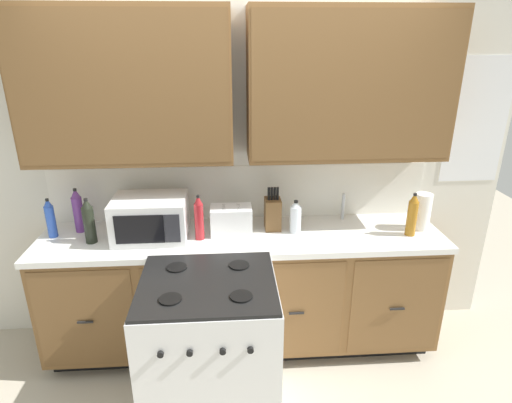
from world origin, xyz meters
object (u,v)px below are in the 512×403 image
paper_towel_roll (422,211)px  bottle_amber (412,215)px  bottle_dark (89,221)px  bottle_red (199,218)px  stove_range (211,351)px  microwave (151,218)px  toaster (231,220)px  bottle_violet (78,211)px  bottle_clear (295,217)px  bottle_blue (50,218)px  knife_block (273,213)px

paper_towel_roll → bottle_amber: bearing=-140.3°
bottle_dark → bottle_amber: bearing=-1.0°
bottle_amber → bottle_red: size_ratio=0.97×
stove_range → microwave: bearing=122.0°
toaster → bottle_violet: size_ratio=0.89×
toaster → bottle_clear: size_ratio=1.20×
bottle_blue → bottle_red: 1.00m
paper_towel_roll → bottle_dark: bearing=-178.5°
microwave → paper_towel_roll: bearing=0.2°
bottle_amber → bottle_dark: bearing=179.0°
knife_block → paper_towel_roll: (1.04, -0.07, 0.01)m
bottle_blue → bottle_clear: bottle_blue is taller
paper_towel_roll → bottle_blue: (-2.54, 0.05, 0.00)m
stove_range → bottle_amber: size_ratio=3.15×
bottle_clear → paper_towel_roll: bearing=-0.4°
stove_range → bottle_clear: (0.58, 0.64, 0.56)m
stove_range → bottle_blue: size_ratio=3.47×
knife_block → bottle_red: (-0.50, -0.13, 0.04)m
bottle_blue → bottle_red: bearing=-6.0°
bottle_amber → bottle_dark: bottle_dark is taller
bottle_blue → stove_range: bearing=-32.8°
knife_block → bottle_dark: 1.22m
bottle_violet → bottle_clear: bearing=-4.5°
microwave → knife_block: 0.83m
bottle_clear → bottle_red: 0.66m
bottle_violet → bottle_amber: bearing=-5.5°
bottle_violet → bottle_clear: size_ratio=1.35×
paper_towel_roll → bottle_red: 1.54m
microwave → toaster: size_ratio=1.71×
knife_block → microwave: bearing=-174.4°
toaster → bottle_dark: size_ratio=0.91×
stove_range → bottle_clear: size_ratio=4.08×
bottle_blue → bottle_clear: (1.65, -0.04, -0.02)m
paper_towel_roll → bottle_blue: 2.54m
bottle_violet → bottle_red: size_ratio=1.01×
toaster → bottle_dark: 0.93m
knife_block → bottle_violet: bearing=177.9°
microwave → bottle_red: size_ratio=1.54×
bottle_amber → bottle_red: (-1.43, 0.04, 0.00)m
paper_towel_roll → bottle_blue: bottle_blue is taller
bottle_clear → bottle_blue: bearing=178.5°
bottle_violet → stove_range: bearing=-40.1°
bottle_violet → knife_block: bearing=-2.1°
microwave → bottle_dark: size_ratio=1.56×
microwave → bottle_clear: (0.98, 0.01, -0.03)m
knife_block → bottle_clear: 0.16m
paper_towel_roll → bottle_amber: bottle_amber is taller
bottle_amber → bottle_violet: bearing=174.5°
bottle_blue → bottle_dark: size_ratio=0.89×
knife_block → bottle_violet: (-1.34, 0.05, 0.04)m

